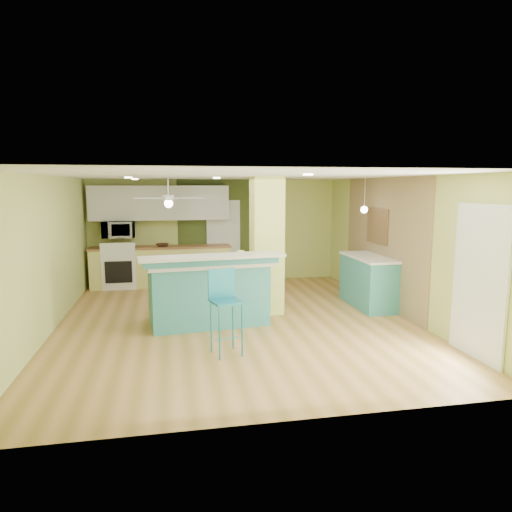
# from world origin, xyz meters

# --- Properties ---
(floor) EXTENTS (6.00, 7.00, 0.01)m
(floor) POSITION_xyz_m (0.00, 0.00, -0.01)
(floor) COLOR olive
(floor) RESTS_ON ground
(ceiling) EXTENTS (6.00, 7.00, 0.01)m
(ceiling) POSITION_xyz_m (0.00, 0.00, 2.50)
(ceiling) COLOR white
(ceiling) RESTS_ON wall_back
(wall_back) EXTENTS (6.00, 0.01, 2.50)m
(wall_back) POSITION_xyz_m (0.00, 3.50, 1.25)
(wall_back) COLOR #BCC76B
(wall_back) RESTS_ON floor
(wall_front) EXTENTS (6.00, 0.01, 2.50)m
(wall_front) POSITION_xyz_m (0.00, -3.50, 1.25)
(wall_front) COLOR #BCC76B
(wall_front) RESTS_ON floor
(wall_left) EXTENTS (0.01, 7.00, 2.50)m
(wall_left) POSITION_xyz_m (-3.00, 0.00, 1.25)
(wall_left) COLOR #BCC76B
(wall_left) RESTS_ON floor
(wall_right) EXTENTS (0.01, 7.00, 2.50)m
(wall_right) POSITION_xyz_m (3.00, 0.00, 1.25)
(wall_right) COLOR #BCC76B
(wall_right) RESTS_ON floor
(wood_panel) EXTENTS (0.02, 3.40, 2.50)m
(wood_panel) POSITION_xyz_m (2.99, 0.60, 1.25)
(wood_panel) COLOR olive
(wood_panel) RESTS_ON floor
(olive_accent) EXTENTS (2.20, 0.02, 2.50)m
(olive_accent) POSITION_xyz_m (0.20, 3.49, 1.25)
(olive_accent) COLOR #39471C
(olive_accent) RESTS_ON floor
(interior_door) EXTENTS (0.82, 0.05, 2.00)m
(interior_door) POSITION_xyz_m (0.20, 3.46, 1.00)
(interior_door) COLOR silver
(interior_door) RESTS_ON floor
(french_door) EXTENTS (0.04, 1.08, 2.10)m
(french_door) POSITION_xyz_m (2.97, -2.30, 1.05)
(french_door) COLOR white
(french_door) RESTS_ON floor
(column) EXTENTS (0.55, 0.55, 2.50)m
(column) POSITION_xyz_m (0.65, 0.50, 1.25)
(column) COLOR #D3DC66
(column) RESTS_ON floor
(kitchen_run) EXTENTS (3.25, 0.63, 0.94)m
(kitchen_run) POSITION_xyz_m (-1.30, 3.20, 0.47)
(kitchen_run) COLOR #E0DD75
(kitchen_run) RESTS_ON floor
(stove) EXTENTS (0.76, 0.66, 1.08)m
(stove) POSITION_xyz_m (-2.25, 3.19, 0.46)
(stove) COLOR white
(stove) RESTS_ON floor
(upper_cabinets) EXTENTS (3.20, 0.34, 0.80)m
(upper_cabinets) POSITION_xyz_m (-1.30, 3.32, 1.95)
(upper_cabinets) COLOR silver
(upper_cabinets) RESTS_ON wall_back
(microwave) EXTENTS (0.70, 0.48, 0.39)m
(microwave) POSITION_xyz_m (-2.25, 3.20, 1.35)
(microwave) COLOR white
(microwave) RESTS_ON wall_back
(ceiling_fan) EXTENTS (1.41, 1.41, 0.61)m
(ceiling_fan) POSITION_xyz_m (-1.10, 2.00, 2.08)
(ceiling_fan) COLOR silver
(ceiling_fan) RESTS_ON ceiling
(pendant_lamp) EXTENTS (0.14, 0.14, 0.69)m
(pendant_lamp) POSITION_xyz_m (2.65, 0.75, 1.88)
(pendant_lamp) COLOR white
(pendant_lamp) RESTS_ON ceiling
(wall_decor) EXTENTS (0.03, 0.90, 0.70)m
(wall_decor) POSITION_xyz_m (2.96, 0.80, 1.55)
(wall_decor) COLOR brown
(wall_decor) RESTS_ON wood_panel
(peninsula) EXTENTS (2.36, 1.46, 1.24)m
(peninsula) POSITION_xyz_m (-0.48, -0.02, 0.57)
(peninsula) COLOR teal
(peninsula) RESTS_ON floor
(bar_stool) EXTENTS (0.48, 0.48, 1.19)m
(bar_stool) POSITION_xyz_m (-0.38, -1.48, 0.80)
(bar_stool) COLOR teal
(bar_stool) RESTS_ON floor
(side_counter) EXTENTS (0.65, 1.54, 0.99)m
(side_counter) POSITION_xyz_m (2.70, 0.55, 0.50)
(side_counter) COLOR teal
(side_counter) RESTS_ON floor
(fruit_bowl) EXTENTS (0.35, 0.35, 0.07)m
(fruit_bowl) POSITION_xyz_m (-1.27, 3.14, 0.98)
(fruit_bowl) COLOR #3A2117
(fruit_bowl) RESTS_ON kitchen_run
(canister) EXTENTS (0.14, 0.14, 0.18)m
(canister) POSITION_xyz_m (0.06, -0.13, 1.17)
(canister) COLOR yellow
(canister) RESTS_ON peninsula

